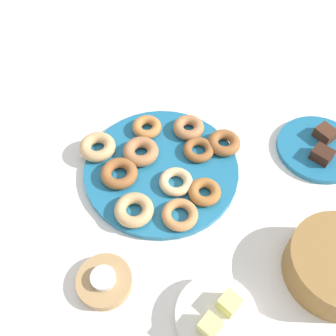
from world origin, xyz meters
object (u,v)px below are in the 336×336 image
Objects in this scene: brownie_near at (325,133)px; tealight at (103,278)px; donut_6 at (119,173)px; donut_5 at (134,210)px; donut_10 at (98,147)px; brownie_far at (322,155)px; donut_plate at (161,169)px; candle_holder at (104,281)px; donut_2 at (141,152)px; fruit_bowl at (216,317)px; donut_3 at (189,128)px; donut_7 at (180,215)px; melon_chunk_left at (229,303)px; melon_chunk_right at (210,326)px; donut_8 at (199,150)px; donut_4 at (175,183)px; cake_plate at (319,148)px; donut_0 at (147,127)px; donut_1 at (205,192)px; donut_9 at (224,143)px.

brownie_near is 0.93× the size of tealight.
donut_5 is at bearing 77.28° from donut_6.
donut_10 and brownie_far have the same top height.
candle_holder reaches higher than donut_plate.
donut_2 reaches higher than donut_5.
fruit_bowl is at bearing 18.31° from brownie_far.
donut_2 is 1.10× the size of donut_3.
fruit_bowl is at bearing 71.88° from donut_7.
melon_chunk_right is at bearing 12.09° from melon_chunk_left.
fruit_bowl is (0.22, 0.35, -0.01)m from donut_8.
donut_4 is at bearing 97.68° from donut_2.
tealight is (0.37, 0.16, 0.00)m from donut_8.
tealight reaches higher than cake_plate.
donut_3 is 0.91× the size of donut_6.
donut_4 is 0.28m from tealight.
donut_3 is 0.08m from donut_8.
donut_0 and donut_1 have the same top height.
donut_6 reaches higher than cake_plate.
donut_4 and donut_8 have the same top height.
donut_8 is 0.34m from brownie_near.
brownie_near reaches higher than donut_0.
donut_5 is 0.24m from donut_8.
donut_3 is at bearing -149.43° from tealight.
donut_2 reaches higher than tealight.
donut_5 reaches higher than donut_7.
donut_2 is 1.08× the size of donut_7.
donut_3 is 1.69× the size of brownie_near.
donut_0 reaches higher than donut_plate.
donut_10 reaches higher than donut_plate.
donut_3 is at bearing -122.26° from melon_chunk_right.
brownie_near is 1.00× the size of brownie_far.
brownie_near is at bearing -179.35° from candle_holder.
donut_9 is 0.45m from candle_holder.
melon_chunk_right is (0.18, 0.25, 0.02)m from donut_1.
donut_5 reaches higher than fruit_bowl.
brownie_far is at bearing 170.37° from donut_7.
donut_6 is 0.78× the size of candle_holder.
melon_chunk_right reaches higher than donut_5.
fruit_bowl is at bearing 20.19° from cake_plate.
fruit_bowl is (-0.01, 0.29, -0.01)m from donut_5.
donut_9 reaches higher than donut_0.
donut_4 is 0.40m from cake_plate.
donut_3 is at bearing -117.23° from melon_chunk_left.
donut_5 is (0.12, 0.07, 0.02)m from donut_plate.
melon_chunk_right is at bearing 119.71° from tealight.
donut_6 is 2.53× the size of melon_chunk_left.
donut_plate is at bearing 72.91° from donut_0.
donut_5 reaches higher than candle_holder.
donut_3 is 0.35m from brownie_far.
melon_chunk_right is at bearing 69.78° from donut_0.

